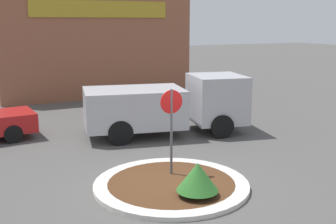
# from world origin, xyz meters

# --- Properties ---
(ground_plane) EXTENTS (120.00, 120.00, 0.00)m
(ground_plane) POSITION_xyz_m (0.00, 0.00, 0.00)
(ground_plane) COLOR #514F4C
(traffic_island) EXTENTS (4.13, 4.13, 0.12)m
(traffic_island) POSITION_xyz_m (0.00, 0.00, 0.06)
(traffic_island) COLOR beige
(traffic_island) RESTS_ON ground_plane
(stop_sign) EXTENTS (0.65, 0.07, 2.52)m
(stop_sign) POSITION_xyz_m (0.29, 0.59, 1.73)
(stop_sign) COLOR #4C4C51
(stop_sign) RESTS_ON ground_plane
(island_shrub) EXTENTS (1.03, 1.03, 0.84)m
(island_shrub) POSITION_xyz_m (0.19, -1.06, 0.61)
(island_shrub) COLOR brown
(island_shrub) RESTS_ON traffic_island
(utility_truck) EXTENTS (6.50, 3.51, 2.24)m
(utility_truck) POSITION_xyz_m (2.27, 4.92, 1.17)
(utility_truck) COLOR #B2B2B7
(utility_truck) RESTS_ON ground_plane
(storefront_building) EXTENTS (11.00, 6.07, 5.79)m
(storefront_building) POSITION_xyz_m (2.32, 16.39, 2.90)
(storefront_building) COLOR #93563D
(storefront_building) RESTS_ON ground_plane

